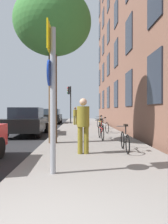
{
  "coord_description": "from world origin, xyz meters",
  "views": [
    {
      "loc": [
        0.46,
        -2.08,
        1.47
      ],
      "look_at": [
        0.89,
        12.33,
        1.36
      ],
      "focal_mm": 34.59,
      "sensor_mm": 36.0,
      "label": 1
    }
  ],
  "objects": [
    {
      "name": "ground_plane",
      "position": [
        -2.4,
        15.0,
        0.0
      ],
      "size": [
        41.8,
        41.8,
        0.0
      ],
      "primitive_type": "plane",
      "color": "#332D28"
    },
    {
      "name": "road_asphalt",
      "position": [
        -4.5,
        15.0,
        0.01
      ],
      "size": [
        7.0,
        38.0,
        0.01
      ],
      "primitive_type": "cube",
      "color": "#232326",
      "rests_on": "ground"
    },
    {
      "name": "sidewalk",
      "position": [
        1.1,
        15.0,
        0.06
      ],
      "size": [
        4.2,
        38.0,
        0.12
      ],
      "primitive_type": "cube",
      "color": "gray",
      "rests_on": "ground"
    },
    {
      "name": "building_facade",
      "position": [
        3.69,
        14.5,
        9.92
      ],
      "size": [
        0.56,
        27.0,
        19.79
      ],
      "color": "brown",
      "rests_on": "ground"
    },
    {
      "name": "sign_post",
      "position": [
        -0.1,
        2.54,
        1.99
      ],
      "size": [
        0.15,
        0.6,
        3.2
      ],
      "color": "gray",
      "rests_on": "sidewalk"
    },
    {
      "name": "traffic_light",
      "position": [
        -0.37,
        20.45,
        2.77
      ],
      "size": [
        0.43,
        0.24,
        3.88
      ],
      "color": "black",
      "rests_on": "sidewalk"
    },
    {
      "name": "tree_near",
      "position": [
        -0.57,
        6.89,
        5.06
      ],
      "size": [
        3.19,
        3.19,
        6.35
      ],
      "color": "#4C3823",
      "rests_on": "sidewalk"
    },
    {
      "name": "bicycle_0",
      "position": [
        2.02,
        4.99,
        0.47
      ],
      "size": [
        0.42,
        1.58,
        0.9
      ],
      "color": "black",
      "rests_on": "sidewalk"
    },
    {
      "name": "bicycle_1",
      "position": [
        1.56,
        7.99,
        0.5
      ],
      "size": [
        0.42,
        1.69,
        0.96
      ],
      "color": "black",
      "rests_on": "sidewalk"
    },
    {
      "name": "bicycle_2",
      "position": [
        2.09,
        10.99,
        0.49
      ],
      "size": [
        0.47,
        1.7,
        0.95
      ],
      "color": "black",
      "rests_on": "sidewalk"
    },
    {
      "name": "bicycle_3",
      "position": [
        2.15,
        13.99,
        0.49
      ],
      "size": [
        0.45,
        1.64,
        0.96
      ],
      "color": "black",
      "rests_on": "sidewalk"
    },
    {
      "name": "bicycle_4",
      "position": [
        2.55,
        16.99,
        0.48
      ],
      "size": [
        0.42,
        1.6,
        0.92
      ],
      "color": "black",
      "rests_on": "sidewalk"
    },
    {
      "name": "pedestrian_0",
      "position": [
        0.63,
        4.63,
        1.11
      ],
      "size": [
        0.48,
        0.48,
        1.73
      ],
      "color": "olive",
      "rests_on": "sidewalk"
    },
    {
      "name": "pedestrian_1",
      "position": [
        0.23,
        18.2,
        1.07
      ],
      "size": [
        0.51,
        0.51,
        1.66
      ],
      "color": "olive",
      "rests_on": "sidewalk"
    },
    {
      "name": "car_1",
      "position": [
        -2.44,
        10.57,
        0.84
      ],
      "size": [
        2.11,
        4.51,
        1.62
      ],
      "color": "black",
      "rests_on": "road_asphalt"
    },
    {
      "name": "car_2",
      "position": [
        -2.31,
        21.44,
        0.84
      ],
      "size": [
        1.92,
        4.0,
        1.62
      ],
      "color": "black",
      "rests_on": "road_asphalt"
    }
  ]
}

